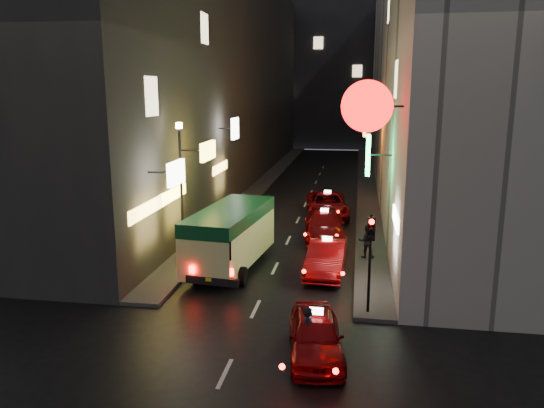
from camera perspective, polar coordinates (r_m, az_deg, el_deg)
The scene contains 14 objects.
building_left at distance 44.60m, azimuth -5.80°, elevation 13.77°, with size 7.48×52.00×18.00m.
building_right at distance 43.34m, azimuth 15.70°, elevation 13.43°, with size 8.19×52.00×18.00m.
building_far at distance 75.24m, azimuth 6.84°, elevation 14.64°, with size 30.00×10.00×22.00m, color #2F2E33.
sidewalk_left at distance 44.45m, azimuth -0.88°, elevation 2.28°, with size 1.50×52.00×0.15m, color #423F3D.
sidewalk_right at distance 43.78m, azimuth 10.15°, elevation 1.93°, with size 1.50×52.00×0.15m, color #423F3D.
minibus at distance 23.27m, azimuth -4.47°, elevation -2.90°, with size 2.91×6.54×2.72m.
taxi_near at distance 16.17m, azimuth 4.72°, elevation -13.50°, with size 2.66×5.11×1.72m.
taxi_second at distance 22.98m, azimuth 5.93°, elevation -5.40°, with size 2.40×5.39×1.86m.
taxi_third at distance 28.13m, azimuth 5.65°, elevation -2.05°, with size 2.76×5.61×1.89m.
taxi_far at distance 33.12m, azimuth 5.97°, elevation 0.13°, with size 2.89×5.67×1.90m.
pedestrian_crossing at distance 15.95m, azimuth 4.00°, elevation -13.34°, with size 0.60×0.39×1.82m, color black.
pedestrian_sidewalk at distance 24.82m, azimuth 10.16°, elevation -3.73°, with size 0.67×0.42×1.77m, color black.
traffic_light at distance 18.30m, azimuth 10.57°, elevation -4.16°, with size 0.26×0.43×3.50m.
lamp_post at distance 23.74m, azimuth -9.75°, elevation 2.22°, with size 0.28×0.28×6.22m.
Camera 1 is at (3.48, -9.09, 7.80)m, focal length 35.00 mm.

